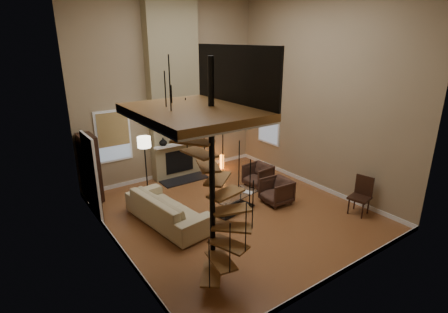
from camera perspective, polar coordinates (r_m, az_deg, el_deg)
ground at (r=9.17m, az=1.45°, el=-9.00°), size 6.00×6.50×0.01m
back_wall at (r=11.00m, az=-8.72°, el=10.65°), size 6.00×0.02×5.50m
front_wall at (r=6.04m, az=20.38°, el=2.94°), size 6.00×0.02×5.50m
left_wall at (r=6.93m, az=-18.80°, el=5.07°), size 0.02×6.50×5.50m
right_wall at (r=10.30m, az=15.32°, el=9.67°), size 0.02×6.50×5.50m
baseboard_back at (r=11.67m, az=-8.05°, el=-2.53°), size 6.00×0.02×0.12m
baseboard_front at (r=7.21m, az=17.77°, el=-18.04°), size 6.00×0.02×0.12m
baseboard_left at (r=7.97m, az=-16.65°, el=-14.02°), size 0.02×6.50×0.12m
baseboard_right at (r=11.02m, az=14.09°, el=-4.25°), size 0.02×6.50×0.12m
chimney_breast at (r=10.83m, az=-8.26°, el=10.55°), size 1.60×0.38×5.50m
hearth at (r=11.13m, az=-6.45°, el=-3.76°), size 1.50×0.60×0.04m
firebox at (r=11.18m, az=-7.27°, el=-0.78°), size 0.95×0.02×0.72m
mantel at (r=10.93m, az=-7.20°, el=2.07°), size 1.70×0.18×0.06m
mirror_frame at (r=10.78m, az=-7.52°, el=6.22°), size 0.94×0.10×0.94m
mirror_disc at (r=10.79m, az=-7.55°, el=6.23°), size 0.80×0.01×0.80m
vase_left at (r=10.69m, az=-9.93°, el=2.40°), size 0.24×0.24×0.25m
vase_right at (r=11.20m, az=-4.62°, el=3.30°), size 0.20×0.20×0.21m
window_back at (r=10.50m, az=-17.64°, el=3.30°), size 1.02×0.06×1.52m
window_right at (r=11.85m, az=7.37°, el=5.78°), size 0.06×1.02×1.52m
entry_door at (r=9.11m, az=-20.76°, el=-3.22°), size 0.10×1.05×2.16m
loft at (r=5.57m, az=-4.24°, el=7.96°), size 1.70×2.20×1.09m
spiral_stair at (r=6.15m, az=-1.85°, el=-5.14°), size 1.47×1.47×4.06m
hutch at (r=10.10m, az=-21.09°, el=-1.72°), size 0.38×0.81×1.82m
sofa at (r=8.59m, az=-9.32°, el=-8.32°), size 1.28×2.56×0.72m
armchair_near at (r=10.60m, az=5.83°, el=-2.99°), size 0.80×0.78×0.67m
armchair_far at (r=9.60m, az=8.89°, el=-5.52°), size 0.78×0.76×0.67m
coffee_table at (r=9.11m, az=1.60°, el=-7.16°), size 1.34×0.85×0.46m
bowl at (r=9.06m, az=1.43°, el=-5.84°), size 0.39×0.39×0.10m
book at (r=9.12m, az=3.95°, el=-5.92°), size 0.27×0.30×0.02m
floor_lamp at (r=9.91m, az=-12.89°, el=1.57°), size 0.37×0.37×1.70m
accent_lamp at (r=11.94m, az=-0.36°, el=-0.86°), size 0.13×0.13×0.48m
side_chair at (r=9.55m, az=21.56°, el=-5.70°), size 0.56×0.56×1.00m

